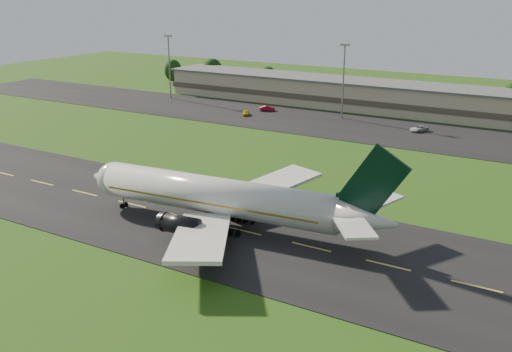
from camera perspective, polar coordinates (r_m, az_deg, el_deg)
The scene contains 11 objects.
ground at distance 97.65m, azimuth -12.30°, elevation -2.82°, with size 360.00×360.00×0.00m, color #224912.
taxiway at distance 97.63m, azimuth -12.31°, elevation -2.79°, with size 220.00×30.00×0.10m, color black.
apron at distance 155.82m, azimuth 5.73°, elevation 5.41°, with size 260.00×30.00×0.10m, color black.
airliner at distance 85.46m, azimuth -3.43°, elevation -2.15°, with size 51.26×41.98×15.57m.
terminal at distance 174.76m, azimuth 11.06°, elevation 7.88°, with size 145.00×16.00×8.40m.
light_mast_west at distance 189.16m, azimuth -8.69°, elevation 11.46°, with size 2.40×1.20×20.35m.
light_mast_centre at distance 158.89m, azimuth 8.77°, elevation 10.20°, with size 2.40×1.20×20.35m.
tree_line at distance 179.06m, azimuth 17.68°, elevation 7.96°, with size 193.86×9.12×10.50m.
service_vehicle_a at distance 163.09m, azimuth -1.02°, elevation 6.35°, with size 1.66×4.12×1.40m, color gold.
service_vehicle_b at distance 168.82m, azimuth 1.13°, elevation 6.77°, with size 1.58×4.52×1.49m, color maroon.
service_vehicle_c at distance 149.92m, azimuth 15.99°, elevation 4.58°, with size 2.36×5.11×1.42m, color silver.
Camera 1 is at (62.79, -66.42, 34.38)m, focal length 40.00 mm.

